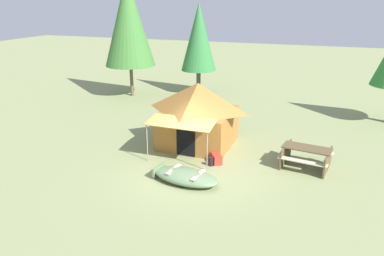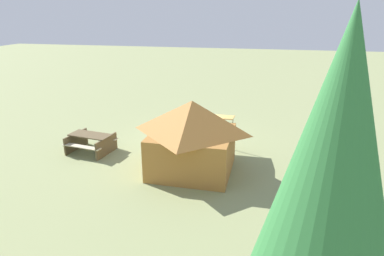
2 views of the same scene
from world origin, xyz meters
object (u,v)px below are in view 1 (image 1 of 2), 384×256
(picnic_table, at_px, (306,155))
(pine_tree_back_right, at_px, (128,21))
(beached_rowboat, at_px, (185,176))
(cooler_box, at_px, (216,159))
(fuel_can, at_px, (211,162))
(canvas_cabin_tent, at_px, (198,113))
(pine_tree_far_center, at_px, (199,37))

(picnic_table, height_order, pine_tree_back_right, pine_tree_back_right)
(beached_rowboat, distance_m, cooler_box, 1.92)
(cooler_box, relative_size, fuel_can, 1.89)
(picnic_table, distance_m, fuel_can, 3.46)
(canvas_cabin_tent, relative_size, fuel_can, 12.28)
(fuel_can, bearing_deg, picnic_table, 18.07)
(picnic_table, relative_size, fuel_can, 6.03)
(fuel_can, relative_size, pine_tree_back_right, 0.04)
(canvas_cabin_tent, xyz_separation_m, pine_tree_back_right, (-6.61, 6.49, 3.15))
(beached_rowboat, relative_size, cooler_box, 4.18)
(canvas_cabin_tent, relative_size, pine_tree_back_right, 0.54)
(canvas_cabin_tent, relative_size, pine_tree_far_center, 0.69)
(picnic_table, height_order, fuel_can, picnic_table)
(beached_rowboat, distance_m, picnic_table, 4.51)
(beached_rowboat, relative_size, pine_tree_far_center, 0.44)
(picnic_table, distance_m, pine_tree_far_center, 12.32)
(cooler_box, bearing_deg, canvas_cabin_tent, 129.80)
(cooler_box, distance_m, fuel_can, 0.35)
(cooler_box, bearing_deg, fuel_can, -110.04)
(picnic_table, bearing_deg, canvas_cabin_tent, 169.96)
(cooler_box, xyz_separation_m, pine_tree_far_center, (-4.20, 10.14, 3.36))
(beached_rowboat, xyz_separation_m, fuel_can, (0.41, 1.51, -0.05))
(picnic_table, relative_size, pine_tree_far_center, 0.34)
(cooler_box, bearing_deg, pine_tree_back_right, 134.51)
(beached_rowboat, bearing_deg, cooler_box, 73.83)
(pine_tree_back_right, bearing_deg, canvas_cabin_tent, -44.48)
(cooler_box, xyz_separation_m, pine_tree_back_right, (-7.87, 8.01, 4.34))
(cooler_box, height_order, pine_tree_far_center, pine_tree_far_center)
(picnic_table, distance_m, pine_tree_back_right, 13.81)
(canvas_cabin_tent, height_order, fuel_can, canvas_cabin_tent)
(pine_tree_back_right, distance_m, pine_tree_far_center, 4.36)
(beached_rowboat, height_order, cooler_box, beached_rowboat)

